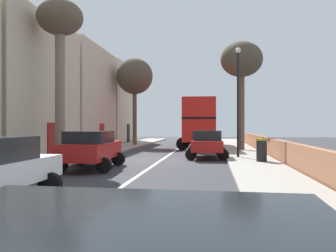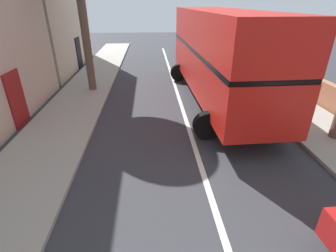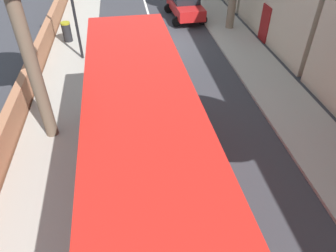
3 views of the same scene
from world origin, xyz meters
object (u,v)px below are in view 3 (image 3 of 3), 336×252
object	(u,v)px
double_decker_bus	(145,157)
parked_car_red_left_2	(185,4)
litter_bin_right	(67,32)
parked_car_red_right_0	(114,43)

from	to	relation	value
double_decker_bus	parked_car_red_left_2	xyz separation A→B (m)	(-4.20, -16.27, -1.39)
double_decker_bus	litter_bin_right	distance (m)	13.62
parked_car_red_left_2	litter_bin_right	bearing A→B (deg)	22.57
parked_car_red_right_0	double_decker_bus	bearing A→B (deg)	94.41
parked_car_red_left_2	double_decker_bus	bearing A→B (deg)	75.54
parked_car_red_left_2	parked_car_red_right_0	bearing A→B (deg)	49.61
litter_bin_right	double_decker_bus	bearing A→B (deg)	105.45
parked_car_red_right_0	parked_car_red_left_2	size ratio (longest dim) A/B	0.93
parked_car_red_right_0	parked_car_red_left_2	xyz separation A→B (m)	(-5.00, -5.87, 0.03)
double_decker_bus	parked_car_red_left_2	distance (m)	16.86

